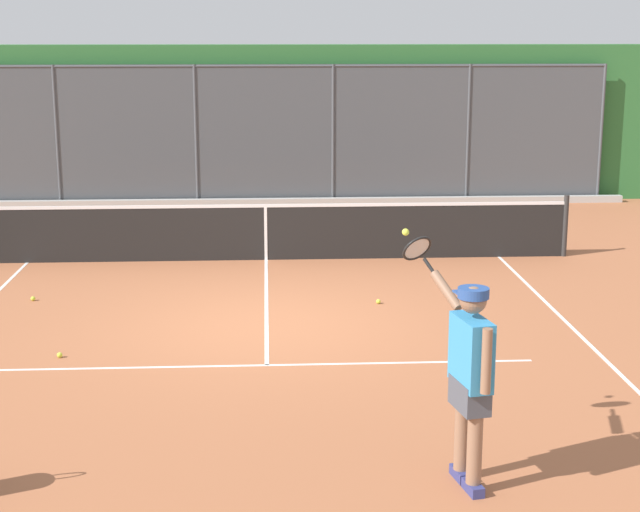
{
  "coord_description": "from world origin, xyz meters",
  "views": [
    {
      "loc": [
        -0.02,
        12.56,
        3.83
      ],
      "look_at": [
        -0.68,
        0.52,
        1.05
      ],
      "focal_mm": 55.2,
      "sensor_mm": 36.0,
      "label": 1
    }
  ],
  "objects": [
    {
      "name": "tennis_ball_mid_court",
      "position": [
        2.48,
        1.22,
        0.03
      ],
      "size": [
        0.07,
        0.07,
        0.07
      ],
      "primitive_type": "sphere",
      "color": "#C1D138",
      "rests_on": "ground"
    },
    {
      "name": "court_line_markings",
      "position": [
        0.0,
        1.92,
        0.0
      ],
      "size": [
        8.1,
        9.89,
        0.01
      ],
      "color": "white",
      "rests_on": "ground"
    },
    {
      "name": "fence_backdrop",
      "position": [
        0.0,
        -9.97,
        1.74
      ],
      "size": [
        18.21,
        1.37,
        3.51
      ],
      "color": "#474C51",
      "rests_on": "ground"
    },
    {
      "name": "tennis_ball_near_baseline",
      "position": [
        -1.6,
        -0.94,
        0.03
      ],
      "size": [
        0.07,
        0.07,
        0.07
      ],
      "primitive_type": "sphere",
      "color": "#C1D138",
      "rests_on": "ground"
    },
    {
      "name": "tennis_ball_near_net",
      "position": [
        3.38,
        -1.37,
        0.03
      ],
      "size": [
        0.07,
        0.07,
        0.07
      ],
      "primitive_type": "sphere",
      "color": "#C1D138",
      "rests_on": "ground"
    },
    {
      "name": "ground_plane",
      "position": [
        0.0,
        0.0,
        0.0
      ],
      "size": [
        60.0,
        60.0,
        0.0
      ],
      "primitive_type": "plane",
      "color": "#A8603D"
    },
    {
      "name": "tennis_net",
      "position": [
        0.0,
        -3.79,
        0.49
      ],
      "size": [
        10.41,
        0.09,
        1.07
      ],
      "color": "#2D2D2D",
      "rests_on": "ground"
    },
    {
      "name": "tennis_player",
      "position": [
        -1.7,
        4.82,
        1.05
      ],
      "size": [
        0.67,
        1.38,
        2.06
      ],
      "rotation": [
        0.0,
        0.0,
        -1.38
      ],
      "color": "navy",
      "rests_on": "ground"
    }
  ]
}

